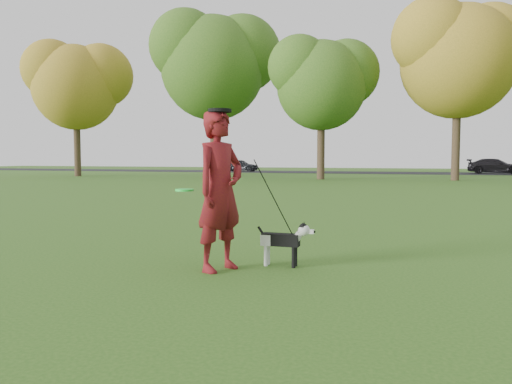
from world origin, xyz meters
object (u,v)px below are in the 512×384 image
(man, at_px, (220,191))
(car_right, at_px, (495,166))
(car_left, at_px, (240,165))
(dog, at_px, (285,239))

(man, distance_m, car_right, 40.99)
(car_left, bearing_deg, car_right, -90.58)
(man, distance_m, dog, 1.05)
(car_left, bearing_deg, dog, -159.75)
(man, distance_m, car_left, 42.65)
(man, bearing_deg, car_right, 10.50)
(car_left, xyz_separation_m, car_right, (22.68, 0.00, 0.04))
(car_left, distance_m, car_right, 22.68)
(dog, xyz_separation_m, car_right, (7.59, 39.70, 0.30))
(man, xyz_separation_m, dog, (0.71, 0.45, -0.63))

